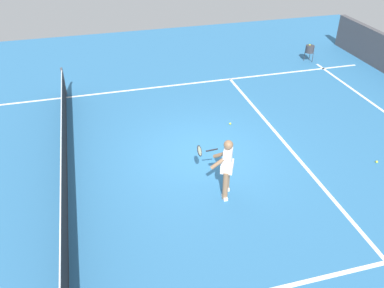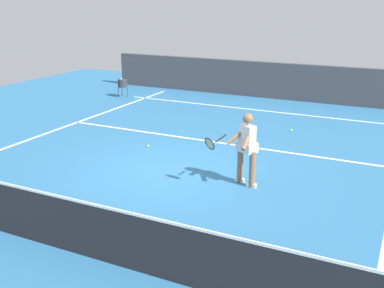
{
  "view_description": "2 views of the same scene",
  "coord_description": "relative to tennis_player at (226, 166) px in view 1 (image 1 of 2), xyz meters",
  "views": [
    {
      "loc": [
        -8.94,
        2.74,
        6.39
      ],
      "look_at": [
        -0.94,
        0.58,
        1.02
      ],
      "focal_mm": 37.5,
      "sensor_mm": 36.0,
      "label": 1
    },
    {
      "loc": [
        -4.77,
        8.56,
        3.79
      ],
      "look_at": [
        -0.98,
        0.83,
        1.03
      ],
      "focal_mm": 43.03,
      "sensor_mm": 36.0,
      "label": 2
    }
  ],
  "objects": [
    {
      "name": "tennis_player",
      "position": [
        0.0,
        0.0,
        0.0
      ],
      "size": [
        1.04,
        0.83,
        1.55
      ],
      "color": "#8C6647",
      "rests_on": "ground"
    },
    {
      "name": "tennis_ball_mid",
      "position": [
        0.14,
        -4.44,
        -0.81
      ],
      "size": [
        0.07,
        0.07,
        0.07
      ],
      "primitive_type": "sphere",
      "color": "#D1E533",
      "rests_on": "ground"
    },
    {
      "name": "service_line_marking",
      "position": [
        1.8,
        -2.47,
        -0.84
      ],
      "size": [
        9.37,
        0.1,
        0.01
      ],
      "primitive_type": "cube",
      "color": "white",
      "rests_on": "ground"
    },
    {
      "name": "sideline_right_marking",
      "position": [
        6.49,
        0.01,
        -0.84
      ],
      "size": [
        0.1,
        16.12,
        0.01
      ],
      "primitive_type": "cube",
      "color": "white",
      "rests_on": "ground"
    },
    {
      "name": "ground_plane",
      "position": [
        1.8,
        0.01,
        -0.85
      ],
      "size": [
        23.56,
        23.56,
        0.0
      ],
      "primitive_type": "plane",
      "color": "teal"
    },
    {
      "name": "tennis_ball_near",
      "position": [
        3.15,
        -1.28,
        -0.81
      ],
      "size": [
        0.07,
        0.07,
        0.07
      ],
      "primitive_type": "sphere",
      "color": "#D1E533",
      "rests_on": "ground"
    },
    {
      "name": "ball_hopper",
      "position": [
        7.38,
        -6.33,
        -0.3
      ],
      "size": [
        0.36,
        0.36,
        0.74
      ],
      "color": "#333338",
      "rests_on": "ground"
    },
    {
      "name": "court_net",
      "position": [
        1.8,
        3.73,
        -0.38
      ],
      "size": [
        10.05,
        0.08,
        1.01
      ],
      "color": "#4C4C51",
      "rests_on": "ground"
    }
  ]
}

